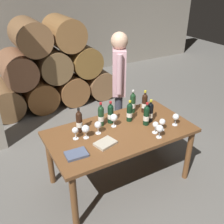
{
  "coord_description": "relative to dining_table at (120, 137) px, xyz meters",
  "views": [
    {
      "loc": [
        -1.35,
        -2.16,
        2.39
      ],
      "look_at": [
        0.0,
        0.2,
        0.91
      ],
      "focal_mm": 41.34,
      "sensor_mm": 36.0,
      "label": 1
    }
  ],
  "objects": [
    {
      "name": "ground_plane",
      "position": [
        0.0,
        0.0,
        -0.67
      ],
      "size": [
        14.0,
        14.0,
        0.0
      ],
      "primitive_type": "plane",
      "color": "#66635E"
    },
    {
      "name": "cellar_back_wall",
      "position": [
        0.0,
        4.2,
        0.73
      ],
      "size": [
        10.0,
        0.24,
        2.8
      ],
      "primitive_type": "cube",
      "color": "gray",
      "rests_on": "ground_plane"
    },
    {
      "name": "barrel_stack",
      "position": [
        -0.0,
        2.6,
        0.06
      ],
      "size": [
        2.49,
        0.9,
        1.69
      ],
      "color": "brown",
      "rests_on": "ground_plane"
    },
    {
      "name": "dining_table",
      "position": [
        0.0,
        0.0,
        0.0
      ],
      "size": [
        1.7,
        0.9,
        0.76
      ],
      "color": "brown",
      "rests_on": "ground_plane"
    },
    {
      "name": "wine_bottle_0",
      "position": [
        0.42,
        -0.0,
        0.22
      ],
      "size": [
        0.07,
        0.07,
        0.3
      ],
      "color": "black",
      "rests_on": "dining_table"
    },
    {
      "name": "wine_bottle_1",
      "position": [
        0.37,
        0.31,
        0.23
      ],
      "size": [
        0.07,
        0.07,
        0.31
      ],
      "color": "#19381E",
      "rests_on": "dining_table"
    },
    {
      "name": "wine_bottle_2",
      "position": [
        -0.14,
        0.22,
        0.22
      ],
      "size": [
        0.07,
        0.07,
        0.3
      ],
      "color": "#19381E",
      "rests_on": "dining_table"
    },
    {
      "name": "wine_bottle_3",
      "position": [
        0.34,
        -0.04,
        0.22
      ],
      "size": [
        0.07,
        0.07,
        0.29
      ],
      "color": "black",
      "rests_on": "dining_table"
    },
    {
      "name": "wine_bottle_4",
      "position": [
        0.51,
        0.24,
        0.22
      ],
      "size": [
        0.07,
        0.07,
        0.3
      ],
      "color": "black",
      "rests_on": "dining_table"
    },
    {
      "name": "wine_bottle_5",
      "position": [
        -0.01,
        0.22,
        0.22
      ],
      "size": [
        0.07,
        0.07,
        0.29
      ],
      "color": "black",
      "rests_on": "dining_table"
    },
    {
      "name": "wine_bottle_6",
      "position": [
        0.21,
        0.14,
        0.21
      ],
      "size": [
        0.07,
        0.07,
        0.28
      ],
      "color": "black",
      "rests_on": "dining_table"
    },
    {
      "name": "wine_bottle_7",
      "position": [
        -0.42,
        0.22,
        0.22
      ],
      "size": [
        0.07,
        0.07,
        0.3
      ],
      "color": "black",
      "rests_on": "dining_table"
    },
    {
      "name": "wine_glass_0",
      "position": [
        0.42,
        -0.23,
        0.2
      ],
      "size": [
        0.07,
        0.07,
        0.15
      ],
      "color": "white",
      "rests_on": "dining_table"
    },
    {
      "name": "wine_glass_1",
      "position": [
        -0.52,
        0.1,
        0.19
      ],
      "size": [
        0.07,
        0.07,
        0.15
      ],
      "color": "white",
      "rests_on": "dining_table"
    },
    {
      "name": "wine_glass_2",
      "position": [
        0.64,
        -0.22,
        0.2
      ],
      "size": [
        0.08,
        0.08,
        0.15
      ],
      "color": "white",
      "rests_on": "dining_table"
    },
    {
      "name": "wine_glass_3",
      "position": [
        -0.02,
        0.12,
        0.21
      ],
      "size": [
        0.09,
        0.09,
        0.16
      ],
      "color": "white",
      "rests_on": "dining_table"
    },
    {
      "name": "wine_glass_4",
      "position": [
        -0.25,
        0.07,
        0.2
      ],
      "size": [
        0.08,
        0.08,
        0.16
      ],
      "color": "white",
      "rests_on": "dining_table"
    },
    {
      "name": "wine_glass_5",
      "position": [
        -0.41,
        0.06,
        0.2
      ],
      "size": [
        0.09,
        0.09,
        0.16
      ],
      "color": "white",
      "rests_on": "dining_table"
    },
    {
      "name": "wine_glass_6",
      "position": [
        0.3,
        -0.34,
        0.2
      ],
      "size": [
        0.08,
        0.08,
        0.16
      ],
      "color": "white",
      "rests_on": "dining_table"
    },
    {
      "name": "wine_glass_7",
      "position": [
        0.32,
        -0.24,
        0.19
      ],
      "size": [
        0.07,
        0.07,
        0.14
      ],
      "color": "white",
      "rests_on": "dining_table"
    },
    {
      "name": "tasting_notebook",
      "position": [
        -0.29,
        -0.16,
        0.11
      ],
      "size": [
        0.25,
        0.21,
        0.03
      ],
      "primitive_type": "cube",
      "rotation": [
        0.0,
        0.0,
        0.25
      ],
      "color": "#B2A893",
      "rests_on": "dining_table"
    },
    {
      "name": "leather_ledger",
      "position": [
        -0.63,
        -0.18,
        0.11
      ],
      "size": [
        0.23,
        0.17,
        0.03
      ],
      "primitive_type": "cube",
      "rotation": [
        0.0,
        0.0,
        -0.06
      ],
      "color": "#4C5670",
      "rests_on": "dining_table"
    },
    {
      "name": "sommelier_presenting",
      "position": [
        0.43,
        0.75,
        0.37
      ],
      "size": [
        0.31,
        0.44,
        1.72
      ],
      "color": "#383842",
      "rests_on": "ground_plane"
    }
  ]
}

